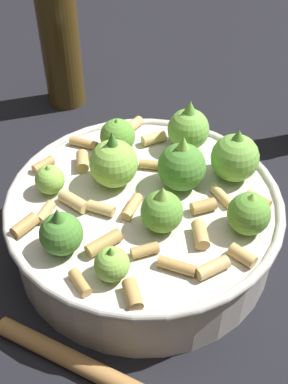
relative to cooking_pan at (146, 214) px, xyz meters
name	(u,v)px	position (x,y,z in m)	size (l,w,h in m)	color
ground_plane	(144,244)	(0.00, 0.00, -0.04)	(2.40, 2.40, 0.00)	black
cooking_pan	(146,214)	(0.00, 0.00, 0.00)	(0.27, 0.27, 0.13)	beige
olive_oil_bottle	(60,43)	(-0.29, -0.08, 0.05)	(0.05, 0.05, 0.22)	#4C3814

